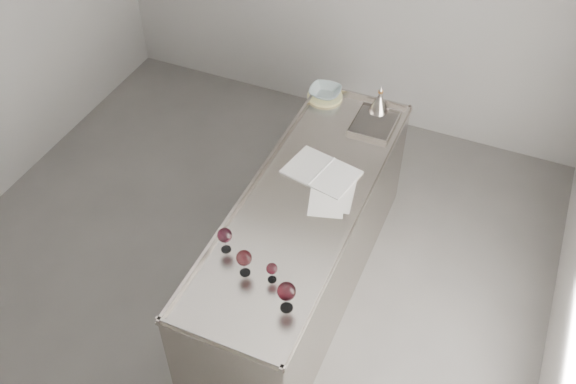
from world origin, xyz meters
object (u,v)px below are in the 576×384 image
at_px(wine_glass_right, 286,292).
at_px(ceramic_bowl, 325,92).
at_px(wine_glass_small, 272,269).
at_px(counter, 303,245).
at_px(notebook, 321,172).
at_px(wine_glass_left, 225,236).
at_px(wine_glass_middle, 244,259).
at_px(wine_funnel, 379,103).

bearing_deg(wine_glass_right, ceramic_bowl, 104.92).
height_order(wine_glass_right, wine_glass_small, wine_glass_right).
bearing_deg(ceramic_bowl, counter, -75.69).
distance_m(wine_glass_small, notebook, 0.96).
distance_m(wine_glass_left, notebook, 0.91).
distance_m(wine_glass_left, wine_glass_small, 0.36).
height_order(counter, notebook, counter).
bearing_deg(wine_glass_middle, notebook, 84.30).
distance_m(counter, notebook, 0.55).
height_order(wine_glass_small, ceramic_bowl, wine_glass_small).
relative_size(wine_glass_right, notebook, 0.39).
height_order(wine_glass_left, wine_glass_small, wine_glass_left).
distance_m(wine_glass_right, notebook, 1.13).
relative_size(wine_glass_small, notebook, 0.25).
bearing_deg(wine_glass_left, ceramic_bowl, 90.24).
xyz_separation_m(counter, wine_glass_middle, (-0.09, -0.70, 0.60)).
bearing_deg(wine_glass_middle, wine_glass_left, 148.30).
bearing_deg(wine_funnel, ceramic_bowl, 180.00).
distance_m(ceramic_bowl, wine_funnel, 0.43).
height_order(wine_glass_middle, wine_glass_small, wine_glass_middle).
distance_m(counter, wine_glass_middle, 0.93).
bearing_deg(wine_glass_left, wine_glass_right, -25.78).
xyz_separation_m(wine_glass_left, wine_glass_right, (0.50, -0.24, 0.02)).
relative_size(wine_glass_left, wine_glass_right, 0.86).
height_order(wine_glass_middle, wine_glass_right, wine_glass_right).
height_order(counter, wine_glass_small, wine_glass_small).
height_order(counter, wine_glass_middle, wine_glass_middle).
bearing_deg(wine_glass_small, ceramic_bowl, 101.37).
xyz_separation_m(wine_glass_left, wine_glass_small, (0.35, -0.10, -0.03)).
xyz_separation_m(wine_glass_right, wine_funnel, (-0.08, 1.91, -0.08)).
xyz_separation_m(wine_glass_left, wine_funnel, (0.42, 1.67, -0.06)).
bearing_deg(wine_glass_small, wine_funnel, 87.53).
height_order(wine_glass_left, wine_glass_middle, wine_glass_middle).
distance_m(wine_glass_middle, wine_funnel, 1.80).
relative_size(wine_glass_left, wine_glass_small, 1.31).
height_order(notebook, wine_funnel, wine_funnel).
bearing_deg(wine_glass_middle, ceramic_bowl, 96.07).
height_order(wine_glass_right, wine_funnel, wine_funnel).
height_order(counter, ceramic_bowl, ceramic_bowl).
height_order(wine_glass_middle, wine_funnel, wine_funnel).
height_order(wine_glass_middle, notebook, wine_glass_middle).
height_order(counter, wine_funnel, wine_funnel).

